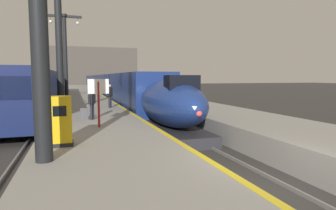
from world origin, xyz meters
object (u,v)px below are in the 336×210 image
(regional_train_adjacent, at_px, (43,88))
(ticket_machine_yellow, at_px, (60,123))
(station_column_mid, at_px, (58,20))
(passenger_near_edge, at_px, (92,101))
(station_column_far, at_px, (65,47))
(rolling_suitcase, at_px, (84,114))
(highspeed_train_main, at_px, (106,85))
(departure_info_board, at_px, (98,93))
(passenger_mid_platform, at_px, (110,94))

(regional_train_adjacent, relative_size, ticket_machine_yellow, 22.87)
(station_column_mid, height_order, passenger_near_edge, station_column_mid)
(station_column_far, bearing_deg, rolling_suitcase, -86.55)
(highspeed_train_main, relative_size, passenger_near_edge, 45.07)
(station_column_far, distance_m, ticket_machine_yellow, 27.58)
(rolling_suitcase, xyz_separation_m, departure_info_board, (0.53, -2.72, 1.20))
(passenger_near_edge, bearing_deg, rolling_suitcase, 148.84)
(station_column_far, height_order, passenger_mid_platform, station_column_far)
(rolling_suitcase, relative_size, departure_info_board, 0.46)
(regional_train_adjacent, xyz_separation_m, ticket_machine_yellow, (2.55, -23.00, -0.34))
(ticket_machine_yellow, bearing_deg, passenger_mid_platform, 75.46)
(passenger_near_edge, xyz_separation_m, departure_info_board, (0.14, -2.48, 0.52))
(highspeed_train_main, relative_size, station_column_far, 7.95)
(highspeed_train_main, xyz_separation_m, rolling_suitcase, (-4.62, -32.94, -0.61))
(station_column_mid, relative_size, departure_info_board, 4.61)
(regional_train_adjacent, bearing_deg, passenger_mid_platform, -65.11)
(station_column_mid, bearing_deg, rolling_suitcase, -73.92)
(passenger_near_edge, height_order, departure_info_board, departure_info_board)
(rolling_suitcase, height_order, departure_info_board, departure_info_board)
(passenger_mid_platform, distance_m, ticket_machine_yellow, 11.60)
(highspeed_train_main, relative_size, ticket_machine_yellow, 47.61)
(ticket_machine_yellow, bearing_deg, rolling_suitcase, 80.92)
(passenger_near_edge, bearing_deg, regional_train_adjacent, 102.53)
(station_column_mid, xyz_separation_m, station_column_far, (-0.00, 16.84, -0.10))
(station_column_mid, bearing_deg, passenger_near_edge, -70.38)
(highspeed_train_main, distance_m, station_column_mid, 29.51)
(passenger_near_edge, bearing_deg, departure_info_board, -86.73)
(highspeed_train_main, bearing_deg, passenger_mid_platform, -95.47)
(regional_train_adjacent, xyz_separation_m, station_column_mid, (2.20, -12.72, 4.75))
(passenger_near_edge, bearing_deg, passenger_mid_platform, 74.20)
(passenger_mid_platform, bearing_deg, ticket_machine_yellow, -104.54)
(passenger_mid_platform, bearing_deg, regional_train_adjacent, 114.89)
(station_column_mid, height_order, station_column_far, station_column_mid)
(station_column_far, height_order, rolling_suitcase, station_column_far)
(passenger_mid_platform, relative_size, ticket_machine_yellow, 1.06)
(passenger_near_edge, bearing_deg, station_column_far, 94.43)
(station_column_far, distance_m, passenger_mid_platform, 16.90)
(passenger_mid_platform, bearing_deg, passenger_near_edge, -105.80)
(station_column_mid, height_order, ticket_machine_yellow, station_column_mid)
(station_column_far, xyz_separation_m, passenger_near_edge, (1.67, -21.52, -4.75))
(highspeed_train_main, bearing_deg, regional_train_adjacent, -117.18)
(departure_info_board, bearing_deg, station_column_mid, 104.18)
(station_column_mid, distance_m, rolling_suitcase, 7.21)
(station_column_far, bearing_deg, passenger_near_edge, -85.57)
(passenger_near_edge, distance_m, ticket_machine_yellow, 5.76)
(station_column_far, relative_size, rolling_suitcase, 9.76)
(highspeed_train_main, relative_size, passenger_mid_platform, 45.07)
(regional_train_adjacent, distance_m, station_column_far, 6.59)
(regional_train_adjacent, xyz_separation_m, station_column_far, (2.20, 4.12, 4.66))
(rolling_suitcase, bearing_deg, passenger_near_edge, -31.16)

